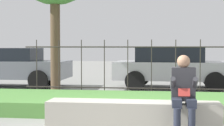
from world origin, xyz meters
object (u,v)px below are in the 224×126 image
object	(u,v)px
car_parked_left	(10,66)
car_parked_center	(174,66)
stone_bench	(133,117)
person_seated_reader	(184,91)

from	to	relation	value
car_parked_left	car_parked_center	xyz separation A→B (m)	(5.67, 0.30, 0.01)
stone_bench	car_parked_left	size ratio (longest dim) A/B	0.73
stone_bench	person_seated_reader	xyz separation A→B (m)	(0.84, -0.31, 0.49)
stone_bench	person_seated_reader	size ratio (longest dim) A/B	2.28
car_parked_center	car_parked_left	bearing A→B (deg)	-174.15
car_parked_center	stone_bench	bearing A→B (deg)	-94.74
car_parked_left	person_seated_reader	bearing A→B (deg)	-49.87
car_parked_left	stone_bench	bearing A→B (deg)	-52.98
person_seated_reader	car_parked_center	distance (m)	6.75
person_seated_reader	car_parked_left	size ratio (longest dim) A/B	0.32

